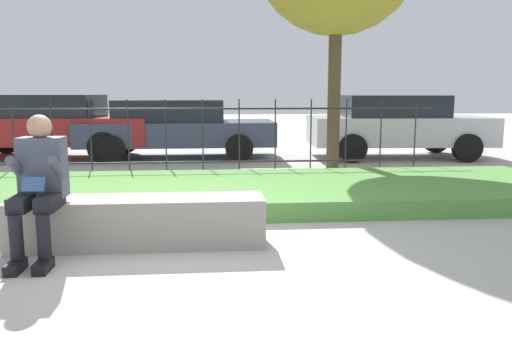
{
  "coord_description": "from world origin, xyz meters",
  "views": [
    {
      "loc": [
        0.5,
        -4.72,
        1.45
      ],
      "look_at": [
        0.95,
        0.61,
        0.62
      ],
      "focal_mm": 35.0,
      "sensor_mm": 36.0,
      "label": 1
    }
  ],
  "objects_px": {
    "stone_bench": "(139,224)",
    "car_parked_left": "(48,124)",
    "car_parked_right": "(396,125)",
    "person_seated_reader": "(39,181)",
    "car_parked_center": "(176,127)"
  },
  "relations": [
    {
      "from": "car_parked_right",
      "to": "stone_bench",
      "type": "bearing_deg",
      "value": -124.46
    },
    {
      "from": "person_seated_reader",
      "to": "car_parked_left",
      "type": "distance_m",
      "value": 7.46
    },
    {
      "from": "car_parked_left",
      "to": "car_parked_center",
      "type": "bearing_deg",
      "value": 1.45
    },
    {
      "from": "car_parked_right",
      "to": "car_parked_center",
      "type": "bearing_deg",
      "value": 178.76
    },
    {
      "from": "stone_bench",
      "to": "car_parked_center",
      "type": "bearing_deg",
      "value": 91.11
    },
    {
      "from": "person_seated_reader",
      "to": "car_parked_left",
      "type": "bearing_deg",
      "value": 106.92
    },
    {
      "from": "person_seated_reader",
      "to": "car_parked_center",
      "type": "bearing_deg",
      "value": 84.52
    },
    {
      "from": "car_parked_left",
      "to": "person_seated_reader",
      "type": "bearing_deg",
      "value": -68.62
    },
    {
      "from": "car_parked_right",
      "to": "car_parked_left",
      "type": "height_order",
      "value": "car_parked_left"
    },
    {
      "from": "stone_bench",
      "to": "person_seated_reader",
      "type": "height_order",
      "value": "person_seated_reader"
    },
    {
      "from": "person_seated_reader",
      "to": "car_parked_center",
      "type": "height_order",
      "value": "car_parked_center"
    },
    {
      "from": "stone_bench",
      "to": "car_parked_left",
      "type": "relative_size",
      "value": 0.51
    },
    {
      "from": "car_parked_right",
      "to": "car_parked_center",
      "type": "distance_m",
      "value": 5.01
    },
    {
      "from": "stone_bench",
      "to": "car_parked_left",
      "type": "bearing_deg",
      "value": 113.47
    },
    {
      "from": "car_parked_center",
      "to": "car_parked_left",
      "type": "xyz_separation_m",
      "value": [
        -2.84,
        0.15,
        0.07
      ]
    }
  ]
}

